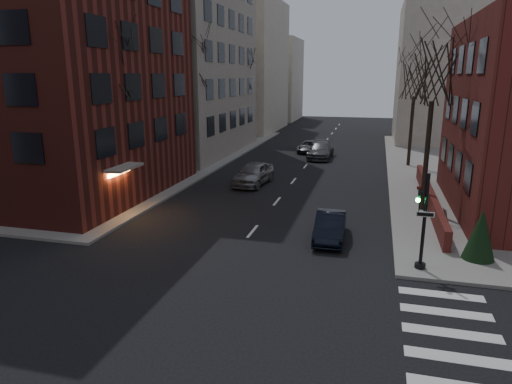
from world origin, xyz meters
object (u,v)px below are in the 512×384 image
streetlamp_near (182,125)px  evergreen_shrub (481,234)px  car_lane_gray (321,150)px  car_lane_far (309,147)px  tree_left_a (111,64)px  sandwich_board (442,216)px  tree_left_b (193,62)px  tree_left_c (242,73)px  car_lane_silver (254,174)px  tree_right_a (435,72)px  streetlamp_far (252,107)px  traffic_signal (422,227)px  tree_right_b (415,78)px  parked_sedan (330,226)px

streetlamp_near → evergreen_shrub: 22.08m
streetlamp_near → car_lane_gray: streetlamp_near is taller
car_lane_far → evergreen_shrub: evergreen_shrub is taller
tree_left_a → sandwich_board: size_ratio=12.75×
tree_left_a → sandwich_board: 20.12m
tree_left_b → evergreen_shrub: 25.82m
tree_left_c → car_lane_silver: 20.26m
tree_left_b → car_lane_far: bearing=55.4°
tree_left_b → car_lane_gray: 15.10m
car_lane_gray → tree_left_c: bearing=150.2°
car_lane_silver → tree_right_a: bearing=-14.1°
car_lane_gray → car_lane_silver: bearing=-105.0°
tree_left_a → streetlamp_far: size_ratio=1.63×
tree_left_a → tree_right_a: size_ratio=1.06×
streetlamp_near → evergreen_shrub: streetlamp_near is taller
tree_right_a → streetlamp_near: tree_right_a is taller
streetlamp_far → tree_left_c: bearing=-106.7°
traffic_signal → evergreen_shrub: size_ratio=1.79×
evergreen_shrub → streetlamp_far: bearing=120.8°
tree_left_a → streetlamp_far: (0.60, 28.00, -4.23)m
car_lane_silver → car_lane_far: car_lane_silver is taller
tree_left_b → car_lane_silver: size_ratio=2.23×
tree_left_c → car_lane_silver: size_ratio=2.01×
tree_left_b → car_lane_silver: (6.15, -3.90, -8.09)m
tree_right_b → streetlamp_far: tree_right_b is taller
tree_left_a → sandwich_board: tree_left_a is taller
evergreen_shrub → tree_left_b: bearing=141.5°
tree_left_b → streetlamp_near: bearing=-81.5°
sandwich_board → tree_right_b: bearing=82.7°
traffic_signal → tree_left_a: tree_left_a is taller
tree_left_c → tree_right_b: bearing=-24.4°
car_lane_silver → streetlamp_far: bearing=111.2°
streetlamp_near → car_lane_silver: streetlamp_near is taller
traffic_signal → tree_right_b: size_ratio=0.44×
car_lane_far → traffic_signal: bearing=-69.4°
tree_right_b → car_lane_silver: 16.58m
sandwich_board → tree_left_c: bearing=116.8°
streetlamp_far → tree_left_a: bearing=-91.2°
car_lane_silver → tree_right_b: bearing=46.4°
tree_left_a → parked_sedan: (12.80, -2.15, -7.80)m
tree_left_a → tree_left_b: tree_left_b is taller
car_lane_gray → sandwich_board: size_ratio=6.62×
traffic_signal → car_lane_far: traffic_signal is taller
tree_left_c → car_lane_gray: size_ratio=1.82×
car_lane_far → tree_left_c: bearing=166.9°
traffic_signal → tree_right_a: bearing=84.5°
tree_left_b → parked_sedan: size_ratio=2.67×
tree_left_c → car_lane_silver: bearing=-71.0°
tree_right_b → streetlamp_far: size_ratio=1.46×
tree_left_b → tree_right_a: bearing=-24.4°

